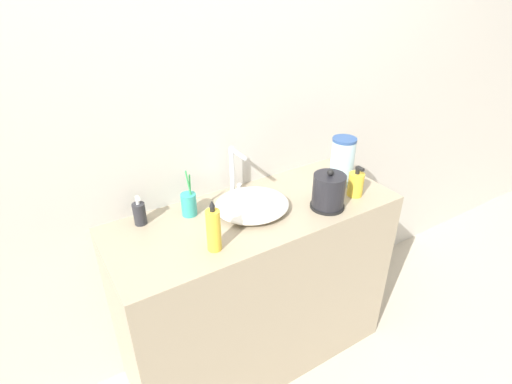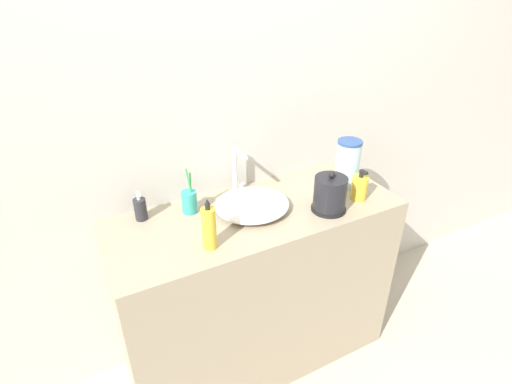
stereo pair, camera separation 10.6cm
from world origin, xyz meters
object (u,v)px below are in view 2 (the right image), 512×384
Objects in this scene: shampoo_bottle at (359,187)px; mouthwash_bottle at (209,228)px; electric_kettle at (330,195)px; lotion_bottle at (140,209)px; toothbrush_cup at (189,201)px; water_pitcher at (348,163)px; faucet at (237,169)px.

mouthwash_bottle is at bearing -178.37° from shampoo_bottle.
shampoo_bottle is (0.18, 0.01, -0.02)m from electric_kettle.
electric_kettle is 1.42× the size of lotion_bottle.
mouthwash_bottle is at bearing -179.32° from electric_kettle.
shampoo_bottle is at bearing -19.26° from toothbrush_cup.
shampoo_bottle is 0.74m from mouthwash_bottle.
lotion_bottle is 0.57× the size of water_pitcher.
electric_kettle is at bearing 0.68° from mouthwash_bottle.
faucet reaches higher than toothbrush_cup.
toothbrush_cup reaches higher than lotion_bottle.
faucet is at bearing 50.16° from mouthwash_bottle.
faucet is 0.53m from water_pitcher.
faucet is at bearing 0.72° from lotion_bottle.
electric_kettle is 0.56m from mouthwash_bottle.
toothbrush_cup is 0.28m from mouthwash_bottle.
lotion_bottle is at bearing 162.29° from shampoo_bottle.
water_pitcher is at bearing 35.14° from electric_kettle.
electric_kettle is 0.85× the size of toothbrush_cup.
toothbrush_cup is at bearing 153.85° from electric_kettle.
electric_kettle is at bearing -144.86° from water_pitcher.
toothbrush_cup is 1.67× the size of lotion_bottle.
shampoo_bottle is at bearing 1.63° from mouthwash_bottle.
faucet reaches higher than mouthwash_bottle.
mouthwash_bottle is 0.92× the size of water_pitcher.
water_pitcher reaches higher than mouthwash_bottle.
water_pitcher is (0.21, 0.15, 0.04)m from electric_kettle.
faucet reaches higher than shampoo_bottle.
mouthwash_bottle reaches higher than lotion_bottle.
mouthwash_bottle is at bearing -168.60° from water_pitcher.
water_pitcher is (0.77, 0.16, 0.03)m from mouthwash_bottle.
lotion_bottle is at bearing 168.06° from toothbrush_cup.
water_pitcher is at bearing -18.19° from faucet.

